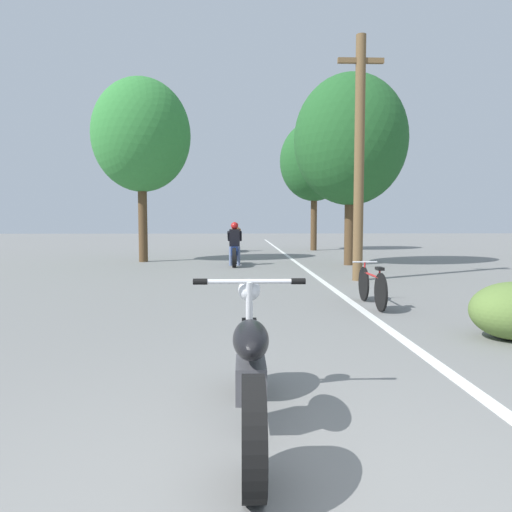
% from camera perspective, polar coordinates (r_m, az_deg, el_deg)
% --- Properties ---
extents(lane_stripe_edge, '(0.14, 48.00, 0.01)m').
position_cam_1_polar(lane_stripe_edge, '(15.17, 5.62, -1.19)').
color(lane_stripe_edge, white).
rests_on(lane_stripe_edge, ground).
extents(utility_pole, '(1.10, 0.24, 5.85)m').
position_cam_1_polar(utility_pole, '(11.51, 12.78, 12.07)').
color(utility_pole, brown).
rests_on(utility_pole, ground).
extents(roadside_tree_right_near, '(3.73, 3.36, 6.29)m').
position_cam_1_polar(roadside_tree_right_near, '(15.81, 11.73, 13.98)').
color(roadside_tree_right_near, '#513A23').
rests_on(roadside_tree_right_near, ground).
extents(roadside_tree_right_far, '(3.53, 3.18, 6.59)m').
position_cam_1_polar(roadside_tree_right_far, '(23.96, 7.30, 11.63)').
color(roadside_tree_right_far, '#513A23').
rests_on(roadside_tree_right_far, ground).
extents(roadside_tree_left, '(3.51, 3.16, 6.57)m').
position_cam_1_polar(roadside_tree_left, '(17.35, -14.14, 14.38)').
color(roadside_tree_left, '#513A23').
rests_on(roadside_tree_left, ground).
extents(motorcycle_foreground, '(0.87, 2.05, 0.98)m').
position_cam_1_polar(motorcycle_foreground, '(3.17, -0.67, -13.90)').
color(motorcycle_foreground, black).
rests_on(motorcycle_foreground, ground).
extents(motorcycle_rider_lead, '(0.50, 2.01, 1.44)m').
position_cam_1_polar(motorcycle_rider_lead, '(15.11, -2.69, 0.88)').
color(motorcycle_rider_lead, black).
rests_on(motorcycle_rider_lead, ground).
extents(motorcycle_rider_far, '(0.50, 2.09, 1.43)m').
position_cam_1_polar(motorcycle_rider_far, '(22.64, -2.52, 1.94)').
color(motorcycle_rider_far, black).
rests_on(motorcycle_rider_far, ground).
extents(bicycle_parked, '(0.44, 1.64, 0.72)m').
position_cam_1_polar(bicycle_parked, '(7.99, 14.28, -3.67)').
color(bicycle_parked, black).
rests_on(bicycle_parked, ground).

